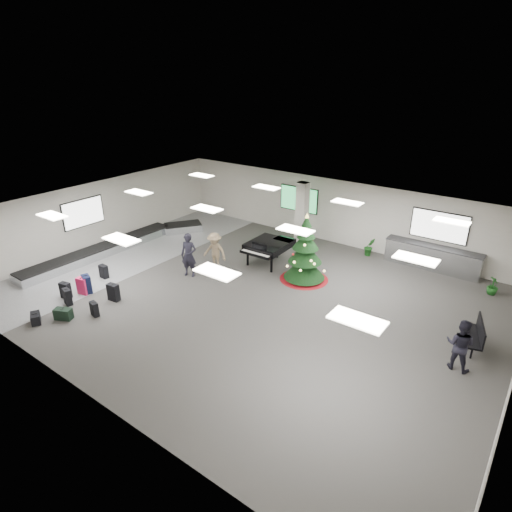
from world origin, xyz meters
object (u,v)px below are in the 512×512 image
Objects in this scene: traveler_a at (189,255)px; traveler_bench at (460,345)px; potted_plant_right at (493,286)px; traveler_b at (215,251)px; service_counter at (432,257)px; bench at (475,334)px; grand_piano at (268,246)px; baggage_carousel at (119,245)px; christmas_tree at (305,257)px; pink_suitcase at (83,286)px; potted_plant_left at (369,247)px.

traveler_bench is at bearing -18.89° from traveler_a.
potted_plant_right is (0.03, 5.59, -0.45)m from traveler_bench.
service_counter is at bearing 28.02° from traveler_b.
traveler_a reaches higher than bench.
grand_piano is at bearing 42.84° from traveler_b.
bench reaches higher than baggage_carousel.
traveler_b is at bearing -2.90° from traveler_bench.
bench is (6.74, -1.05, -0.46)m from christmas_tree.
grand_piano is (4.17, 6.61, 0.51)m from pink_suitcase.
traveler_bench is at bearing -19.35° from grand_piano.
traveler_b reaches higher than potted_plant_left.
traveler_b reaches higher than traveler_bench.
service_counter is 9.47m from traveler_b.
service_counter reaches higher than bench.
baggage_carousel is 6.16× the size of bench.
potted_plant_left is at bearing -175.51° from service_counter.
traveler_b is at bearing -155.33° from potted_plant_right.
christmas_tree is 2.17m from grand_piano.
potted_plant_right is (5.37, -0.75, -0.08)m from potted_plant_left.
traveler_a is 2.62× the size of potted_plant_right.
traveler_b is 2.36× the size of potted_plant_right.
bench is 10.38m from traveler_b.
traveler_b is at bearing -130.13° from grand_piano.
potted_plant_left is 5.42m from potted_plant_right.
baggage_carousel is 13.50× the size of potted_plant_right.
baggage_carousel is 7.39m from grand_piano.
traveler_b reaches higher than potted_plant_right.
bench is 1.79× the size of potted_plant_left.
potted_plant_left is (-2.77, -0.22, -0.11)m from service_counter.
pink_suitcase is at bearing -123.86° from grand_piano.
bench is at bearing -96.52° from traveler_bench.
grand_piano is at bearing 169.30° from christmas_tree.
traveler_a is 2.14× the size of potted_plant_left.
grand_piano is (-6.10, -3.77, 0.30)m from service_counter.
potted_plant_right reaches higher than baggage_carousel.
grand_piano is 1.25× the size of traveler_b.
potted_plant_left is at bearing 32.90° from baggage_carousel.
pink_suitcase is 0.24× the size of christmas_tree.
grand_piano is 9.00m from bench.
baggage_carousel is at bearing -147.10° from potted_plant_left.
bench is at bearing -10.85° from grand_piano.
baggage_carousel is 5.16× the size of traveler_a.
traveler_b is at bearing -157.91° from christmas_tree.
traveler_bench is (15.41, 0.18, 0.60)m from baggage_carousel.
baggage_carousel is at bearing 169.01° from bench.
traveler_bench is (-0.20, -1.33, 0.28)m from bench.
traveler_b reaches higher than grand_piano.
potted_plant_left is at bearing 39.55° from pink_suitcase.
traveler_bench reaches higher than service_counter.
traveler_a is (-10.84, -1.52, 0.41)m from bench.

